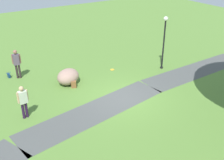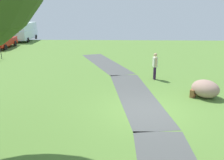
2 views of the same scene
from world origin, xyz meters
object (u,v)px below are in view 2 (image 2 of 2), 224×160
object	(u,v)px
lawn_boulder	(205,89)
parked_wagon_silver	(1,41)
backpack_by_boulder	(192,94)
man_near_boulder	(155,64)
delivery_van	(22,31)

from	to	relation	value
lawn_boulder	parked_wagon_silver	bearing A→B (deg)	48.88
backpack_by_boulder	parked_wagon_silver	distance (m)	22.42
man_near_boulder	backpack_by_boulder	size ratio (longest dim) A/B	4.15
parked_wagon_silver	lawn_boulder	bearing A→B (deg)	-131.12
delivery_van	man_near_boulder	bearing A→B (deg)	-140.17
lawn_boulder	delivery_van	world-z (taller)	delivery_van
parked_wagon_silver	delivery_van	bearing A→B (deg)	0.30
man_near_boulder	delivery_van	xyz separation A→B (m)	(18.13, 15.12, 0.31)
lawn_boulder	backpack_by_boulder	bearing A→B (deg)	93.99
parked_wagon_silver	delivery_van	distance (m)	6.31
parked_wagon_silver	delivery_van	world-z (taller)	delivery_van
lawn_boulder	backpack_by_boulder	world-z (taller)	lawn_boulder
lawn_boulder	man_near_boulder	size ratio (longest dim) A/B	1.12
man_near_boulder	parked_wagon_silver	xyz separation A→B (m)	(11.84, 15.09, -0.15)
parked_wagon_silver	backpack_by_boulder	bearing A→B (deg)	-132.25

